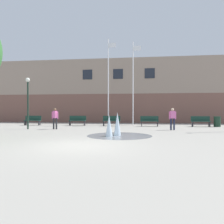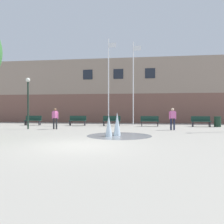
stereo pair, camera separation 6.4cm
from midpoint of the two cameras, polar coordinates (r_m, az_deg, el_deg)
The scene contains 14 objects.
ground_plane at distance 8.98m, azimuth -8.74°, elevation -8.73°, with size 100.00×100.00×0.00m, color #9E998E.
library_building at distance 27.52m, azimuth 2.14°, elevation 5.10°, with size 36.00×6.05×7.29m.
splash_fountain at distance 12.20m, azimuth 0.63°, elevation -3.93°, with size 3.66×3.66×1.32m.
park_bench_far_left at distance 22.10m, azimuth -20.10°, elevation -2.02°, with size 1.60×0.44×0.91m.
park_bench_left_of_flagpoles at distance 20.62m, azimuth -9.11°, elevation -2.18°, with size 1.60×0.44×0.91m.
park_bench_under_left_flagpole at distance 19.82m, azimuth -0.24°, elevation -2.28°, with size 1.60×0.44×0.91m.
park_bench_center at distance 19.64m, azimuth 9.66°, elevation -2.31°, with size 1.60×0.44×0.91m.
park_bench_under_right_flagpole at distance 20.43m, azimuth 22.06°, elevation -2.23°, with size 1.60×0.44×0.91m.
adult_in_red at distance 16.34m, azimuth 15.43°, elevation -1.29°, with size 0.50×0.26×1.59m.
teen_by_trashcan at distance 17.01m, azimuth -14.77°, elevation -1.22°, with size 0.50×0.36×1.59m.
flagpole_left at distance 21.20m, azimuth -0.99°, elevation 8.53°, with size 0.80×0.10×8.31m.
flagpole_right at distance 20.97m, azimuth 5.52°, elevation 8.08°, with size 0.80×0.10×7.93m.
lamp_post_left_lane at distance 17.76m, azimuth -21.23°, elevation 4.03°, with size 0.32×0.32×3.89m.
trash_can at distance 20.84m, azimuth 25.69°, elevation -2.27°, with size 0.56×0.56×0.90m, color #193323.
Camera 1 is at (2.41, -8.53, 1.44)m, focal length 35.00 mm.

